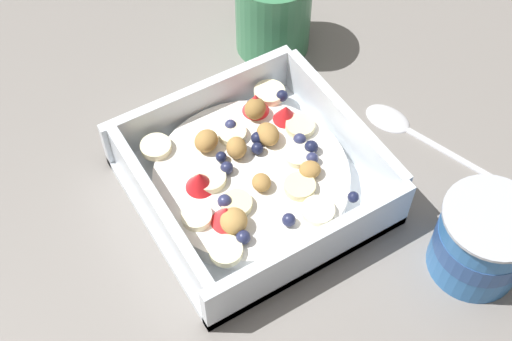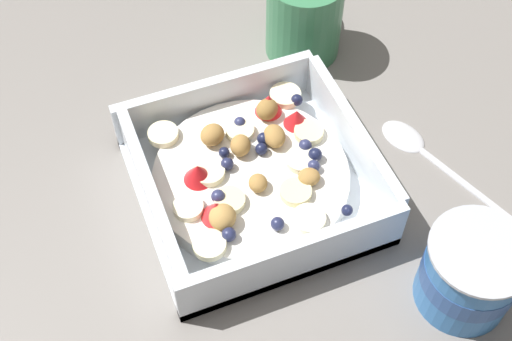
% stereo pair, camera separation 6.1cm
% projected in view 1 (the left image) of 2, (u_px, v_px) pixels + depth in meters
% --- Properties ---
extents(ground_plane, '(2.40, 2.40, 0.00)m').
position_uv_depth(ground_plane, '(261.00, 205.00, 0.62)').
color(ground_plane, gray).
extents(fruit_bowl, '(0.20, 0.20, 0.06)m').
position_uv_depth(fruit_bowl, '(255.00, 176.00, 0.62)').
color(fruit_bowl, white).
rests_on(fruit_bowl, ground).
extents(spoon, '(0.08, 0.17, 0.01)m').
position_uv_depth(spoon, '(411.00, 129.00, 0.67)').
color(spoon, silver).
rests_on(spoon, ground).
extents(yogurt_cup, '(0.08, 0.08, 0.08)m').
position_uv_depth(yogurt_cup, '(482.00, 241.00, 0.56)').
color(yogurt_cup, '#3370B7').
rests_on(yogurt_cup, ground).
extents(coffee_mug, '(0.08, 0.11, 0.09)m').
position_uv_depth(coffee_mug, '(273.00, 12.00, 0.72)').
color(coffee_mug, '#3D8456').
rests_on(coffee_mug, ground).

